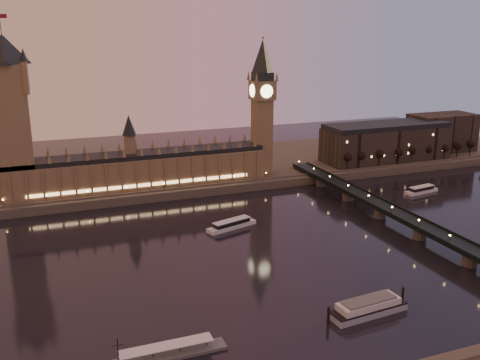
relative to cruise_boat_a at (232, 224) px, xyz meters
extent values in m
plane|color=black|center=(2.07, -35.32, -2.28)|extent=(700.00, 700.00, 0.00)
cube|color=#423D35|center=(32.07, 129.68, 0.72)|extent=(560.00, 130.00, 6.00)
cube|color=brown|center=(-37.93, 85.68, 14.72)|extent=(180.00, 26.00, 22.00)
cube|color=black|center=(-37.93, 85.68, 27.32)|extent=(180.00, 22.00, 3.20)
cube|color=#FFCC7F|center=(-37.93, 72.18, 8.72)|extent=(153.00, 0.25, 2.20)
cube|color=brown|center=(-117.93, 85.68, 47.72)|extent=(22.00, 22.00, 88.00)
cone|color=black|center=(-117.93, 85.68, 100.72)|extent=(31.68, 31.68, 18.00)
cylinder|color=black|center=(-117.93, 85.68, 115.72)|extent=(0.44, 0.44, 12.00)
cube|color=maroon|center=(-115.73, 85.68, 120.22)|extent=(4.00, 0.15, 2.50)
cube|color=brown|center=(56.07, 85.68, 32.72)|extent=(13.00, 13.00, 58.00)
cube|color=brown|center=(56.07, 85.68, 68.72)|extent=(16.00, 16.00, 14.00)
cylinder|color=#FFEAA5|center=(56.07, 77.50, 68.72)|extent=(9.60, 0.35, 9.60)
cylinder|color=#FFEAA5|center=(47.89, 85.68, 68.72)|extent=(0.35, 9.60, 9.60)
cube|color=black|center=(56.07, 85.68, 78.72)|extent=(13.00, 13.00, 6.00)
cone|color=black|center=(56.07, 85.68, 93.72)|extent=(17.68, 17.68, 24.00)
sphere|color=gold|center=(56.07, 85.68, 106.72)|extent=(2.00, 2.00, 2.00)
cube|color=black|center=(94.07, -35.32, 5.72)|extent=(13.00, 260.00, 2.00)
cube|color=black|center=(87.77, -35.32, 7.22)|extent=(0.60, 260.00, 1.00)
cube|color=black|center=(100.37, -35.32, 7.22)|extent=(0.60, 260.00, 1.00)
cube|color=black|center=(174.07, 91.68, 17.72)|extent=(110.00, 36.00, 28.00)
cube|color=black|center=(174.07, 91.68, 33.72)|extent=(108.00, 34.00, 4.00)
cube|color=black|center=(244.07, 103.68, 20.72)|extent=(60.00, 30.00, 34.00)
cylinder|color=black|center=(123.82, 73.68, 8.73)|extent=(0.70, 0.70, 10.03)
sphere|color=black|center=(123.82, 73.68, 13.97)|extent=(6.69, 6.69, 6.69)
cylinder|color=black|center=(139.93, 73.68, 8.73)|extent=(0.70, 0.70, 10.03)
sphere|color=black|center=(139.93, 73.68, 13.97)|extent=(6.69, 6.69, 6.69)
cylinder|color=black|center=(156.03, 73.68, 8.73)|extent=(0.70, 0.70, 10.03)
sphere|color=black|center=(156.03, 73.68, 13.97)|extent=(6.69, 6.69, 6.69)
cylinder|color=black|center=(172.14, 73.68, 8.73)|extent=(0.70, 0.70, 10.03)
sphere|color=black|center=(172.14, 73.68, 13.97)|extent=(6.69, 6.69, 6.69)
cylinder|color=black|center=(188.25, 73.68, 8.73)|extent=(0.70, 0.70, 10.03)
sphere|color=black|center=(188.25, 73.68, 13.97)|extent=(6.69, 6.69, 6.69)
cylinder|color=black|center=(204.36, 73.68, 8.73)|extent=(0.70, 0.70, 10.03)
sphere|color=black|center=(204.36, 73.68, 13.97)|extent=(6.69, 6.69, 6.69)
cylinder|color=black|center=(220.46, 73.68, 8.73)|extent=(0.70, 0.70, 10.03)
sphere|color=black|center=(220.46, 73.68, 13.97)|extent=(6.69, 6.69, 6.69)
cylinder|color=black|center=(236.57, 73.68, 8.73)|extent=(0.70, 0.70, 10.03)
sphere|color=black|center=(236.57, 73.68, 13.97)|extent=(6.69, 6.69, 6.69)
cylinder|color=black|center=(252.68, 73.68, 8.73)|extent=(0.70, 0.70, 10.03)
sphere|color=black|center=(252.68, 73.68, 13.97)|extent=(6.69, 6.69, 6.69)
cube|color=silver|center=(0.00, 0.00, -1.09)|extent=(33.01, 16.21, 2.37)
cube|color=black|center=(0.00, 0.00, 1.28)|extent=(24.59, 12.53, 2.37)
cube|color=silver|center=(0.00, 0.00, 2.68)|extent=(25.29, 12.99, 0.43)
cube|color=silver|center=(153.47, 17.31, -1.13)|extent=(27.91, 11.02, 2.30)
cube|color=black|center=(153.47, 17.31, 1.17)|extent=(20.74, 8.69, 2.30)
cube|color=silver|center=(153.47, 17.31, 2.53)|extent=(21.32, 9.05, 0.42)
cube|color=#93A3BC|center=(18.94, -114.38, -0.88)|extent=(35.29, 12.68, 2.81)
cube|color=black|center=(18.94, -114.38, 0.80)|extent=(35.29, 12.68, 0.54)
cube|color=silver|center=(18.94, -114.38, 2.47)|extent=(28.74, 11.04, 2.81)
cube|color=#595B5E|center=(18.94, -114.38, 4.26)|extent=(24.34, 9.59, 0.76)
cylinder|color=black|center=(-0.44, -115.06, 1.39)|extent=(1.19, 1.19, 7.35)
cylinder|color=black|center=(38.32, -111.70, 1.39)|extent=(1.19, 1.19, 7.35)
cube|color=#595B5E|center=(-66.00, -114.10, -1.67)|extent=(42.53, 7.09, 1.22)
cube|color=silver|center=(-67.02, -114.10, 2.33)|extent=(34.43, 6.08, 0.30)
cylinder|color=black|center=(-84.23, -114.10, 4.00)|extent=(0.41, 0.41, 10.13)
cylinder|color=black|center=(-84.23, -114.10, 6.53)|extent=(4.05, 0.24, 0.24)
camera|label=1|loc=(-102.85, -281.99, 113.09)|focal=40.00mm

